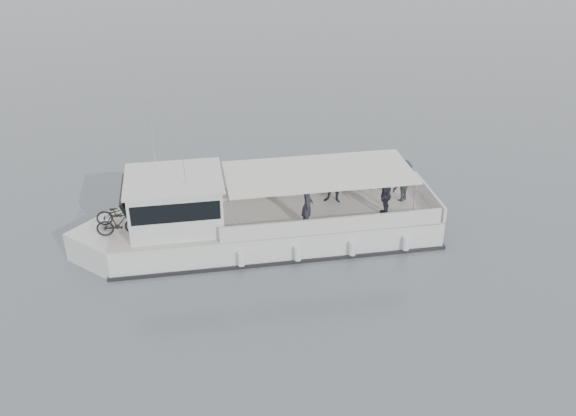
# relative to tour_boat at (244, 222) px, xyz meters

# --- Properties ---
(ground) EXTENTS (1400.00, 1400.00, 0.00)m
(ground) POSITION_rel_tour_boat_xyz_m (-3.63, -2.26, -1.02)
(ground) COLOR #576066
(ground) RESTS_ON ground
(tour_boat) EXTENTS (14.50, 7.88, 6.19)m
(tour_boat) POSITION_rel_tour_boat_xyz_m (0.00, 0.00, 0.00)
(tour_boat) COLOR white
(tour_boat) RESTS_ON ground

